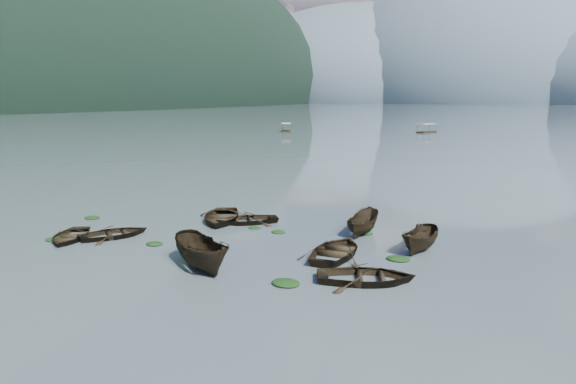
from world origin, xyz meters
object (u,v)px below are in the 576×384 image
at_px(rowboat_0, 70,240).
at_px(pontoon_centre, 426,133).
at_px(pontoon_left, 286,132).
at_px(rowboat_3, 337,256).

distance_m(rowboat_0, pontoon_centre, 103.10).
distance_m(rowboat_0, pontoon_left, 95.70).
bearing_deg(pontoon_left, pontoon_centre, -3.53).
height_order(rowboat_0, rowboat_3, rowboat_3).
distance_m(rowboat_0, rowboat_3, 15.69).
xyz_separation_m(rowboat_0, pontoon_centre, (2.95, 103.06, 0.00)).
height_order(rowboat_0, pontoon_centre, pontoon_centre).
bearing_deg(rowboat_0, pontoon_left, 80.64).
bearing_deg(rowboat_3, pontoon_left, -64.00).
relative_size(rowboat_0, pontoon_left, 0.73).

